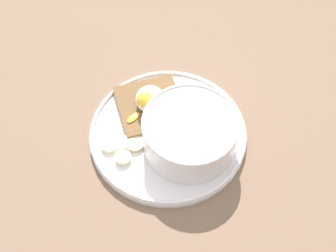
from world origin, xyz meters
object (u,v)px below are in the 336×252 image
(oatmeal_bowl, at_px, (190,133))
(toast_slice, at_px, (150,106))
(poached_egg, at_px, (149,99))
(banana_slice_front, at_px, (123,157))
(banana_slice_left, at_px, (134,142))
(banana_slice_back, at_px, (110,145))

(oatmeal_bowl, relative_size, toast_slice, 1.09)
(toast_slice, height_order, poached_egg, poached_egg)
(banana_slice_front, xyz_separation_m, banana_slice_left, (0.03, -0.01, 0.00))
(toast_slice, bearing_deg, banana_slice_front, 163.00)
(oatmeal_bowl, xyz_separation_m, banana_slice_back, (-0.02, 0.13, -0.03))
(poached_egg, relative_size, banana_slice_back, 2.12)
(oatmeal_bowl, xyz_separation_m, banana_slice_front, (-0.04, 0.10, -0.03))
(banana_slice_back, bearing_deg, banana_slice_left, -76.66)
(toast_slice, height_order, banana_slice_back, toast_slice)
(poached_egg, distance_m, banana_slice_front, 0.11)
(banana_slice_front, relative_size, banana_slice_back, 1.14)
(oatmeal_bowl, relative_size, banana_slice_back, 4.46)
(poached_egg, height_order, banana_slice_left, poached_egg)
(banana_slice_front, distance_m, banana_slice_left, 0.03)
(toast_slice, bearing_deg, banana_slice_back, 145.43)
(oatmeal_bowl, xyz_separation_m, banana_slice_left, (-0.01, 0.09, -0.03))
(banana_slice_front, bearing_deg, banana_slice_left, -24.11)
(oatmeal_bowl, bearing_deg, banana_slice_front, 110.63)
(oatmeal_bowl, bearing_deg, banana_slice_back, 97.93)
(poached_egg, relative_size, banana_slice_left, 1.52)
(oatmeal_bowl, height_order, banana_slice_front, oatmeal_bowl)
(toast_slice, relative_size, banana_slice_left, 2.93)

